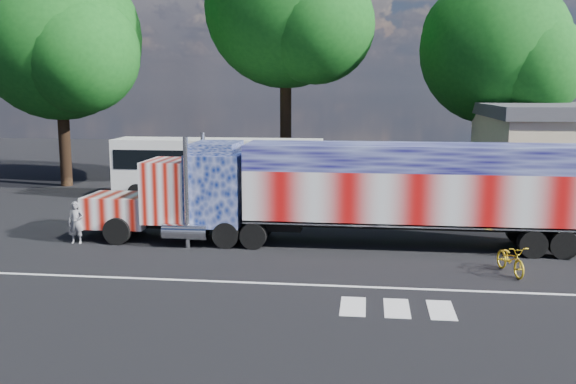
# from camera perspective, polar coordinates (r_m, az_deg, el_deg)

# --- Properties ---
(ground) EXTENTS (100.00, 100.00, 0.00)m
(ground) POSITION_cam_1_polar(r_m,az_deg,el_deg) (22.95, -0.94, -5.89)
(ground) COLOR black
(lane_markings) EXTENTS (30.00, 2.67, 0.01)m
(lane_markings) POSITION_cam_1_polar(r_m,az_deg,el_deg) (19.18, 2.58, -8.97)
(lane_markings) COLOR silver
(lane_markings) RESTS_ON ground
(semi_truck) EXTENTS (19.70, 3.11, 4.20)m
(semi_truck) POSITION_cam_1_polar(r_m,az_deg,el_deg) (24.54, 5.56, 0.22)
(semi_truck) COLOR black
(semi_truck) RESTS_ON ground
(coach_bus) EXTENTS (11.21, 2.61, 3.26)m
(coach_bus) POSITION_cam_1_polar(r_m,az_deg,el_deg) (34.86, -6.23, 2.12)
(coach_bus) COLOR silver
(coach_bus) RESTS_ON ground
(woman) EXTENTS (0.62, 0.43, 1.66)m
(woman) POSITION_cam_1_polar(r_m,az_deg,el_deg) (26.20, -18.35, -2.59)
(woman) COLOR slate
(woman) RESTS_ON ground
(bicycle) EXTENTS (1.09, 1.97, 0.98)m
(bicycle) POSITION_cam_1_polar(r_m,az_deg,el_deg) (22.17, 19.18, -5.65)
(bicycle) COLOR gold
(bicycle) RESTS_ON ground
(tree_nw_a) EXTENTS (10.26, 9.77, 13.80)m
(tree_nw_a) POSITION_cam_1_polar(r_m,az_deg,el_deg) (41.49, -19.53, 12.71)
(tree_nw_a) COLOR black
(tree_nw_a) RESTS_ON ground
(tree_ne_a) EXTENTS (8.95, 8.53, 12.39)m
(tree_ne_a) POSITION_cam_1_polar(r_m,az_deg,el_deg) (39.30, 18.15, 11.85)
(tree_ne_a) COLOR black
(tree_ne_a) RESTS_ON ground
(tree_n_mid) EXTENTS (10.25, 9.76, 15.69)m
(tree_n_mid) POSITION_cam_1_polar(r_m,az_deg,el_deg) (40.10, 0.02, 16.07)
(tree_n_mid) COLOR black
(tree_n_mid) RESTS_ON ground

